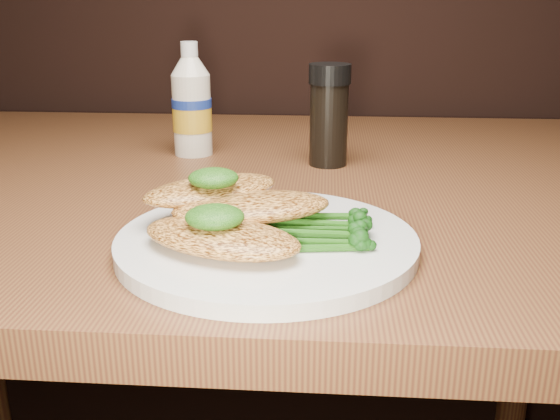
{
  "coord_description": "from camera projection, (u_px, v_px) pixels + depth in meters",
  "views": [
    {
      "loc": [
        0.16,
        0.28,
        0.97
      ],
      "look_at": [
        0.12,
        0.8,
        0.79
      ],
      "focal_mm": 40.78,
      "sensor_mm": 36.0,
      "label": 1
    }
  ],
  "objects": [
    {
      "name": "pesto_front",
      "position": [
        215.0,
        217.0,
        0.52
      ],
      "size": [
        0.05,
        0.05,
        0.02
      ],
      "primitive_type": "ellipsoid",
      "rotation": [
        0.0,
        0.0,
        -0.01
      ],
      "color": "#0B3708",
      "rests_on": "chicken_front"
    },
    {
      "name": "pepper_grinder",
      "position": [
        329.0,
        115.0,
        0.82
      ],
      "size": [
        0.06,
        0.06,
        0.13
      ],
      "primitive_type": null,
      "rotation": [
        0.0,
        0.0,
        0.17
      ],
      "color": "black",
      "rests_on": "dining_table"
    },
    {
      "name": "plate",
      "position": [
        267.0,
        242.0,
        0.56
      ],
      "size": [
        0.26,
        0.26,
        0.01
      ],
      "primitive_type": "cylinder",
      "color": "white",
      "rests_on": "dining_table"
    },
    {
      "name": "chicken_back",
      "position": [
        211.0,
        190.0,
        0.59
      ],
      "size": [
        0.15,
        0.13,
        0.02
      ],
      "primitive_type": "ellipsoid",
      "rotation": [
        0.0,
        0.0,
        0.64
      ],
      "color": "#F1A54C",
      "rests_on": "plate"
    },
    {
      "name": "chicken_mid",
      "position": [
        252.0,
        207.0,
        0.57
      ],
      "size": [
        0.16,
        0.11,
        0.02
      ],
      "primitive_type": "ellipsoid",
      "rotation": [
        0.0,
        0.0,
        0.31
      ],
      "color": "#F1A54C",
      "rests_on": "plate"
    },
    {
      "name": "pesto_back",
      "position": [
        213.0,
        178.0,
        0.57
      ],
      "size": [
        0.05,
        0.05,
        0.02
      ],
      "primitive_type": "ellipsoid",
      "rotation": [
        0.0,
        0.0,
        0.09
      ],
      "color": "#0B3708",
      "rests_on": "chicken_back"
    },
    {
      "name": "broccolini_bundle",
      "position": [
        311.0,
        226.0,
        0.55
      ],
      "size": [
        0.15,
        0.14,
        0.02
      ],
      "primitive_type": null,
      "rotation": [
        0.0,
        0.0,
        -0.37
      ],
      "color": "#215813",
      "rests_on": "plate"
    },
    {
      "name": "chicken_front",
      "position": [
        221.0,
        237.0,
        0.52
      ],
      "size": [
        0.16,
        0.12,
        0.02
      ],
      "primitive_type": "ellipsoid",
      "rotation": [
        0.0,
        0.0,
        -0.37
      ],
      "color": "#F1A54C",
      "rests_on": "plate"
    },
    {
      "name": "mayo_bottle",
      "position": [
        191.0,
        99.0,
        0.87
      ],
      "size": [
        0.05,
        0.05,
        0.15
      ],
      "primitive_type": null,
      "rotation": [
        0.0,
        0.0,
        0.01
      ],
      "color": "#EEE2CA",
      "rests_on": "dining_table"
    }
  ]
}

